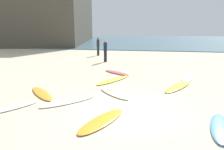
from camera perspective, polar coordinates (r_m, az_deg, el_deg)
The scene contains 15 objects.
ground_plane at distance 7.45m, azimuth 3.30°, elevation -9.02°, with size 120.00×120.00×0.00m, color beige.
ocean_water at distance 45.10m, azimuth 9.52°, elevation 9.03°, with size 120.00×40.00×0.08m, color #426675.
coastal_headland at distance 42.72m, azimuth -25.55°, elevation 13.46°, with size 26.74×22.72×8.50m, color #474238.
surfboard_0 at distance 11.20m, azimuth 0.31°, elevation -1.32°, with size 0.48×2.55×0.09m, color yellow.
surfboard_1 at distance 9.48m, azimuth -17.99°, elevation -4.61°, with size 0.51×2.22×0.07m, color orange.
surfboard_2 at distance 13.00m, azimuth 1.26°, elevation 0.61°, with size 0.50×2.02×0.08m, color #DD5557.
surfboard_3 at distance 9.02m, azimuth 0.53°, elevation -4.83°, with size 0.51×1.93×0.08m, color #EDEDC2.
surfboard_4 at distance 12.40m, azimuth 19.24°, elevation -0.74°, with size 0.50×2.31×0.06m, color white.
surfboard_5 at distance 6.79m, azimuth 26.57°, elevation -12.25°, with size 0.51×2.01×0.09m, color #5091D4.
surfboard_6 at distance 8.26m, azimuth -25.93°, elevation -7.88°, with size 0.54×2.17×0.07m, color white.
surfboard_7 at distance 8.25m, azimuth -11.41°, elevation -6.84°, with size 0.50×2.21×0.06m, color silver.
surfboard_8 at distance 10.45m, azimuth 16.96°, elevation -2.94°, with size 0.54×2.49×0.08m, color yellow.
surfboard_9 at distance 6.52m, azimuth -2.66°, elevation -11.92°, with size 0.59×2.10×0.08m, color orange.
beachgoer_near at distance 17.12m, azimuth -1.77°, elevation 6.70°, with size 0.35×0.35×1.75m.
beachgoer_mid at distance 20.99m, azimuth -3.68°, elevation 7.75°, with size 0.34×0.34×1.73m.
Camera 1 is at (0.84, -6.87, 2.75)m, focal length 34.75 mm.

